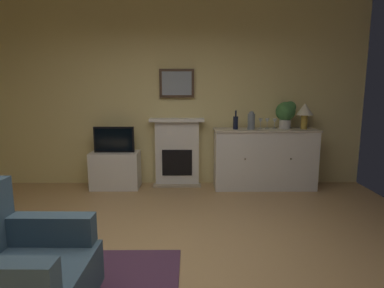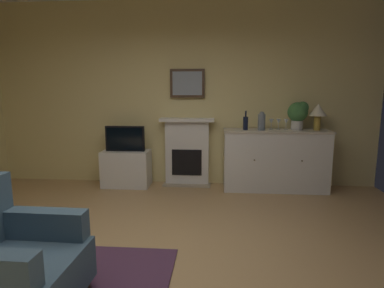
% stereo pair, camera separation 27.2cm
% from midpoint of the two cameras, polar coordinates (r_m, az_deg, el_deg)
% --- Properties ---
extents(ground_plane, '(6.27, 5.46, 0.10)m').
position_cam_midpoint_polar(ground_plane, '(2.98, -9.61, -22.74)').
color(ground_plane, tan).
rests_on(ground_plane, ground).
extents(wall_rear, '(6.27, 0.06, 2.94)m').
position_cam_midpoint_polar(wall_rear, '(5.20, -5.35, 8.83)').
color(wall_rear, '#EAD68C').
rests_on(wall_rear, ground_plane).
extents(fireplace_unit, '(0.87, 0.30, 1.10)m').
position_cam_midpoint_polar(fireplace_unit, '(5.16, -4.20, -1.45)').
color(fireplace_unit, white).
rests_on(fireplace_unit, ground_plane).
extents(framed_picture, '(0.55, 0.04, 0.45)m').
position_cam_midpoint_polar(framed_picture, '(5.11, -4.32, 10.84)').
color(framed_picture, '#473323').
extents(sideboard_cabinet, '(1.60, 0.49, 0.94)m').
position_cam_midpoint_polar(sideboard_cabinet, '(5.10, 11.43, -2.62)').
color(sideboard_cabinet, white).
rests_on(sideboard_cabinet, ground_plane).
extents(table_lamp, '(0.26, 0.26, 0.40)m').
position_cam_midpoint_polar(table_lamp, '(5.15, 18.25, 5.65)').
color(table_lamp, '#B79338').
rests_on(table_lamp, sideboard_cabinet).
extents(wine_bottle, '(0.08, 0.08, 0.29)m').
position_cam_midpoint_polar(wine_bottle, '(4.92, 6.29, 3.90)').
color(wine_bottle, black).
rests_on(wine_bottle, sideboard_cabinet).
extents(wine_glass_left, '(0.07, 0.07, 0.16)m').
position_cam_midpoint_polar(wine_glass_left, '(5.01, 10.73, 4.06)').
color(wine_glass_left, silver).
rests_on(wine_glass_left, sideboard_cabinet).
extents(wine_glass_center, '(0.07, 0.07, 0.16)m').
position_cam_midpoint_polar(wine_glass_center, '(5.05, 11.92, 4.05)').
color(wine_glass_center, silver).
rests_on(wine_glass_center, sideboard_cabinet).
extents(wine_glass_right, '(0.07, 0.07, 0.16)m').
position_cam_midpoint_polar(wine_glass_right, '(5.05, 13.20, 4.01)').
color(wine_glass_right, silver).
rests_on(wine_glass_right, sideboard_cabinet).
extents(vase_decorative, '(0.11, 0.11, 0.28)m').
position_cam_midpoint_polar(vase_decorative, '(4.91, 9.09, 4.20)').
color(vase_decorative, slate).
rests_on(vase_decorative, sideboard_cabinet).
extents(tv_cabinet, '(0.75, 0.42, 0.58)m').
position_cam_midpoint_polar(tv_cabinet, '(5.21, -15.07, -4.54)').
color(tv_cabinet, white).
rests_on(tv_cabinet, ground_plane).
extents(tv_set, '(0.62, 0.07, 0.40)m').
position_cam_midpoint_polar(tv_set, '(5.10, -15.37, 0.76)').
color(tv_set, black).
rests_on(tv_set, tv_cabinet).
extents(potted_plant_small, '(0.30, 0.30, 0.43)m').
position_cam_midpoint_polar(potted_plant_small, '(5.12, 15.16, 5.52)').
color(potted_plant_small, beige).
rests_on(potted_plant_small, sideboard_cabinet).
extents(armchair, '(0.82, 0.79, 0.92)m').
position_cam_midpoint_polar(armchair, '(2.54, -32.36, -19.01)').
color(armchair, '#3F596B').
rests_on(armchair, ground_plane).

